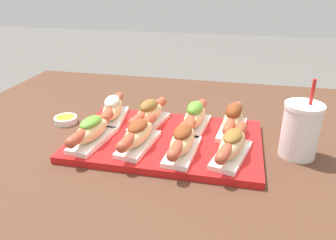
{
  "coord_description": "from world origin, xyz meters",
  "views": [
    {
      "loc": [
        0.12,
        -0.72,
        1.12
      ],
      "look_at": [
        -0.05,
        0.03,
        0.77
      ],
      "focal_mm": 35.0,
      "sensor_mm": 36.0,
      "label": 1
    }
  ],
  "objects_px": {
    "hot_dog_7": "(233,119)",
    "sauce_bowl": "(66,120)",
    "hot_dog_6": "(195,116)",
    "hot_dog_2": "(183,141)",
    "hot_dog_5": "(149,114)",
    "hot_dog_0": "(92,130)",
    "hot_dog_1": "(138,134)",
    "hot_dog_3": "(232,144)",
    "hot_dog_4": "(113,109)",
    "serving_tray": "(166,140)",
    "drink_cup": "(300,130)"
  },
  "relations": [
    {
      "from": "hot_dog_7",
      "to": "sauce_bowl",
      "type": "relative_size",
      "value": 2.92
    },
    {
      "from": "hot_dog_6",
      "to": "hot_dog_7",
      "type": "relative_size",
      "value": 1.0
    },
    {
      "from": "hot_dog_2",
      "to": "hot_dog_7",
      "type": "xyz_separation_m",
      "value": [
        0.11,
        0.14,
        0.0
      ]
    },
    {
      "from": "hot_dog_5",
      "to": "hot_dog_7",
      "type": "height_order",
      "value": "hot_dog_7"
    },
    {
      "from": "hot_dog_0",
      "to": "hot_dog_7",
      "type": "height_order",
      "value": "hot_dog_7"
    },
    {
      "from": "hot_dog_1",
      "to": "hot_dog_7",
      "type": "relative_size",
      "value": 1.0
    },
    {
      "from": "hot_dog_5",
      "to": "hot_dog_7",
      "type": "xyz_separation_m",
      "value": [
        0.23,
        0.01,
        0.0
      ]
    },
    {
      "from": "hot_dog_1",
      "to": "hot_dog_3",
      "type": "distance_m",
      "value": 0.22
    },
    {
      "from": "hot_dog_1",
      "to": "hot_dog_4",
      "type": "relative_size",
      "value": 1.0
    },
    {
      "from": "hot_dog_4",
      "to": "hot_dog_5",
      "type": "distance_m",
      "value": 0.11
    },
    {
      "from": "hot_dog_4",
      "to": "hot_dog_7",
      "type": "xyz_separation_m",
      "value": [
        0.34,
        -0.0,
        0.0
      ]
    },
    {
      "from": "hot_dog_3",
      "to": "hot_dog_4",
      "type": "height_order",
      "value": "hot_dog_4"
    },
    {
      "from": "hot_dog_1",
      "to": "hot_dog_6",
      "type": "height_order",
      "value": "hot_dog_6"
    },
    {
      "from": "hot_dog_3",
      "to": "hot_dog_5",
      "type": "bearing_deg",
      "value": 150.78
    },
    {
      "from": "serving_tray",
      "to": "hot_dog_7",
      "type": "xyz_separation_m",
      "value": [
        0.16,
        0.07,
        0.04
      ]
    },
    {
      "from": "hot_dog_2",
      "to": "hot_dog_4",
      "type": "bearing_deg",
      "value": 147.36
    },
    {
      "from": "hot_dog_3",
      "to": "hot_dog_5",
      "type": "distance_m",
      "value": 0.26
    },
    {
      "from": "hot_dog_5",
      "to": "serving_tray",
      "type": "bearing_deg",
      "value": -45.23
    },
    {
      "from": "hot_dog_4",
      "to": "hot_dog_7",
      "type": "bearing_deg",
      "value": -0.59
    },
    {
      "from": "hot_dog_2",
      "to": "hot_dog_0",
      "type": "bearing_deg",
      "value": 178.51
    },
    {
      "from": "hot_dog_4",
      "to": "hot_dog_7",
      "type": "height_order",
      "value": "hot_dog_7"
    },
    {
      "from": "hot_dog_7",
      "to": "hot_dog_5",
      "type": "bearing_deg",
      "value": -178.28
    },
    {
      "from": "serving_tray",
      "to": "sauce_bowl",
      "type": "xyz_separation_m",
      "value": [
        -0.32,
        0.06,
        0.0
      ]
    },
    {
      "from": "serving_tray",
      "to": "hot_dog_2",
      "type": "distance_m",
      "value": 0.1
    },
    {
      "from": "serving_tray",
      "to": "drink_cup",
      "type": "xyz_separation_m",
      "value": [
        0.32,
        0.01,
        0.06
      ]
    },
    {
      "from": "hot_dog_3",
      "to": "sauce_bowl",
      "type": "relative_size",
      "value": 2.86
    },
    {
      "from": "serving_tray",
      "to": "hot_dog_0",
      "type": "relative_size",
      "value": 2.46
    },
    {
      "from": "serving_tray",
      "to": "hot_dog_1",
      "type": "xyz_separation_m",
      "value": [
        -0.06,
        -0.06,
        0.04
      ]
    },
    {
      "from": "hot_dog_0",
      "to": "hot_dog_4",
      "type": "xyz_separation_m",
      "value": [
        0.0,
        0.14,
        0.0
      ]
    },
    {
      "from": "hot_dog_4",
      "to": "hot_dog_6",
      "type": "bearing_deg",
      "value": -0.89
    },
    {
      "from": "hot_dog_0",
      "to": "hot_dog_6",
      "type": "xyz_separation_m",
      "value": [
        0.24,
        0.14,
        0.0
      ]
    },
    {
      "from": "hot_dog_1",
      "to": "hot_dog_3",
      "type": "height_order",
      "value": "same"
    },
    {
      "from": "hot_dog_1",
      "to": "hot_dog_6",
      "type": "bearing_deg",
      "value": 47.84
    },
    {
      "from": "hot_dog_3",
      "to": "hot_dog_4",
      "type": "relative_size",
      "value": 0.98
    },
    {
      "from": "drink_cup",
      "to": "serving_tray",
      "type": "bearing_deg",
      "value": -178.05
    },
    {
      "from": "serving_tray",
      "to": "hot_dog_5",
      "type": "bearing_deg",
      "value": 134.77
    },
    {
      "from": "hot_dog_2",
      "to": "hot_dog_1",
      "type": "bearing_deg",
      "value": 174.14
    },
    {
      "from": "serving_tray",
      "to": "hot_dog_2",
      "type": "height_order",
      "value": "hot_dog_2"
    },
    {
      "from": "hot_dog_5",
      "to": "hot_dog_6",
      "type": "relative_size",
      "value": 0.99
    },
    {
      "from": "hot_dog_2",
      "to": "sauce_bowl",
      "type": "xyz_separation_m",
      "value": [
        -0.37,
        0.13,
        -0.04
      ]
    },
    {
      "from": "hot_dog_6",
      "to": "hot_dog_5",
      "type": "bearing_deg",
      "value": -176.99
    },
    {
      "from": "serving_tray",
      "to": "hot_dog_6",
      "type": "bearing_deg",
      "value": 48.42
    },
    {
      "from": "hot_dog_5",
      "to": "drink_cup",
      "type": "bearing_deg",
      "value": -7.82
    },
    {
      "from": "hot_dog_5",
      "to": "sauce_bowl",
      "type": "distance_m",
      "value": 0.26
    },
    {
      "from": "hot_dog_2",
      "to": "hot_dog_3",
      "type": "distance_m",
      "value": 0.11
    },
    {
      "from": "sauce_bowl",
      "to": "hot_dog_6",
      "type": "bearing_deg",
      "value": 1.39
    },
    {
      "from": "hot_dog_0",
      "to": "hot_dog_3",
      "type": "relative_size",
      "value": 1.02
    },
    {
      "from": "hot_dog_5",
      "to": "hot_dog_6",
      "type": "distance_m",
      "value": 0.13
    },
    {
      "from": "hot_dog_4",
      "to": "hot_dog_0",
      "type": "bearing_deg",
      "value": -90.28
    },
    {
      "from": "hot_dog_1",
      "to": "sauce_bowl",
      "type": "height_order",
      "value": "hot_dog_1"
    }
  ]
}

